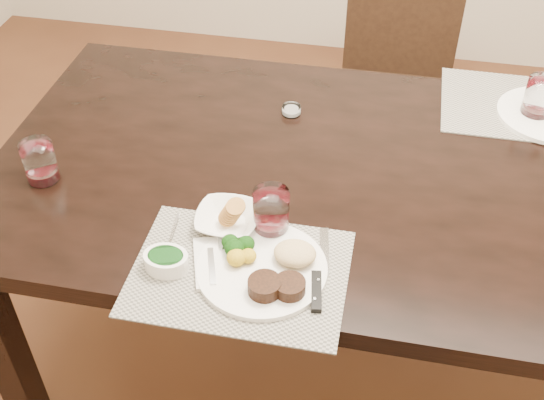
% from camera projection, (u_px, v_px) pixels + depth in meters
% --- Properties ---
extents(ground_plane, '(4.50, 4.50, 0.00)m').
position_uv_depth(ground_plane, '(359.00, 356.00, 2.20)').
color(ground_plane, '#422315').
rests_on(ground_plane, ground).
extents(dining_table, '(2.00, 1.00, 0.75)m').
position_uv_depth(dining_table, '(381.00, 201.00, 1.76)').
color(dining_table, black).
rests_on(dining_table, ground).
extents(chair_far, '(0.42, 0.42, 0.90)m').
position_uv_depth(chair_far, '(396.00, 73.00, 2.55)').
color(chair_far, black).
rests_on(chair_far, ground).
extents(placemat_near, '(0.46, 0.34, 0.00)m').
position_uv_depth(placemat_near, '(240.00, 273.00, 1.46)').
color(placemat_near, gray).
rests_on(placemat_near, dining_table).
extents(placemat_far, '(0.46, 0.34, 0.00)m').
position_uv_depth(placemat_far, '(524.00, 107.00, 1.93)').
color(placemat_far, gray).
rests_on(placemat_far, dining_table).
extents(dinner_plate, '(0.28, 0.28, 0.05)m').
position_uv_depth(dinner_plate, '(268.00, 268.00, 1.44)').
color(dinner_plate, white).
rests_on(dinner_plate, placemat_near).
extents(napkin_fork, '(0.13, 0.17, 0.02)m').
position_uv_depth(napkin_fork, '(214.00, 262.00, 1.47)').
color(napkin_fork, silver).
rests_on(napkin_fork, placemat_near).
extents(steak_knife, '(0.04, 0.25, 0.01)m').
position_uv_depth(steak_knife, '(318.00, 281.00, 1.43)').
color(steak_knife, silver).
rests_on(steak_knife, placemat_near).
extents(cracker_bowl, '(0.15, 0.15, 0.06)m').
position_uv_depth(cracker_bowl, '(228.00, 219.00, 1.55)').
color(cracker_bowl, white).
rests_on(cracker_bowl, placemat_near).
extents(sauce_ramekin, '(0.10, 0.15, 0.08)m').
position_uv_depth(sauce_ramekin, '(166.00, 260.00, 1.45)').
color(sauce_ramekin, white).
rests_on(sauce_ramekin, placemat_near).
extents(wine_glass_near, '(0.08, 0.08, 0.11)m').
position_uv_depth(wine_glass_near, '(271.00, 214.00, 1.52)').
color(wine_glass_near, silver).
rests_on(wine_glass_near, placemat_near).
extents(wine_glass_far, '(0.08, 0.08, 0.12)m').
position_uv_depth(wine_glass_far, '(539.00, 100.00, 1.86)').
color(wine_glass_far, silver).
rests_on(wine_glass_far, placemat_far).
extents(wine_glass_side, '(0.08, 0.08, 0.11)m').
position_uv_depth(wine_glass_side, '(40.00, 163.00, 1.67)').
color(wine_glass_side, silver).
rests_on(wine_glass_side, dining_table).
extents(salt_cellar, '(0.05, 0.05, 0.02)m').
position_uv_depth(salt_cellar, '(291.00, 110.00, 1.90)').
color(salt_cellar, silver).
rests_on(salt_cellar, dining_table).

